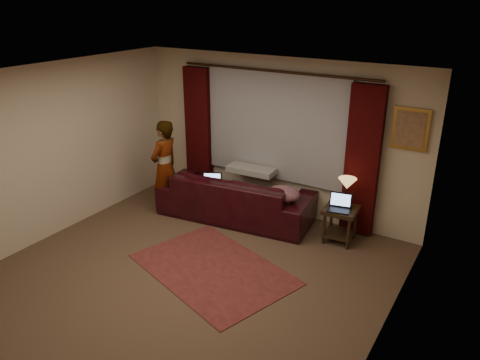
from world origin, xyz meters
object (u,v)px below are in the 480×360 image
at_px(laptop_sofa, 212,182).
at_px(tiffany_lamp, 346,192).
at_px(laptop_table, 340,203).
at_px(sofa, 236,188).
at_px(person, 165,167).
at_px(end_table, 340,225).

bearing_deg(laptop_sofa, tiffany_lamp, -14.99).
bearing_deg(laptop_table, sofa, 169.36).
bearing_deg(tiffany_lamp, person, -167.26).
xyz_separation_m(sofa, laptop_table, (1.77, 0.02, 0.15)).
distance_m(sofa, laptop_sofa, 0.41).
bearing_deg(person, tiffany_lamp, 103.70).
height_order(laptop_sofa, tiffany_lamp, tiffany_lamp).
height_order(laptop_sofa, laptop_table, laptop_table).
bearing_deg(laptop_table, laptop_sofa, 174.59).
xyz_separation_m(laptop_sofa, laptop_table, (2.11, 0.22, 0.04)).
bearing_deg(sofa, tiffany_lamp, -179.22).
relative_size(laptop_sofa, end_table, 0.61).
bearing_deg(laptop_table, person, 177.19).
xyz_separation_m(end_table, person, (-2.91, -0.53, 0.52)).
bearing_deg(end_table, sofa, -176.27).
relative_size(tiffany_lamp, laptop_table, 1.22).
relative_size(laptop_table, person, 0.22).
distance_m(laptop_table, person, 2.94).
xyz_separation_m(end_table, laptop_table, (0.00, -0.09, 0.39)).
xyz_separation_m(sofa, laptop_sofa, (-0.34, -0.20, 0.11)).
relative_size(end_table, laptop_table, 1.56).
xyz_separation_m(sofa, end_table, (1.77, 0.12, -0.24)).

